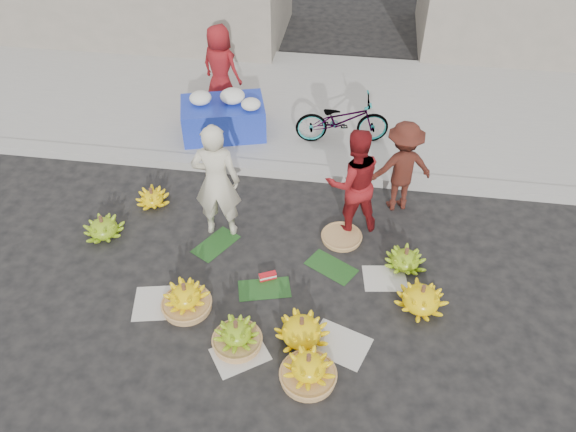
# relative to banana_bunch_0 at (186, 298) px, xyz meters

# --- Properties ---
(ground) EXTENTS (80.00, 80.00, 0.00)m
(ground) POSITION_rel_banana_bunch_0_xyz_m (0.98, 0.63, -0.18)
(ground) COLOR black
(ground) RESTS_ON ground
(curb) EXTENTS (40.00, 0.25, 0.15)m
(curb) POSITION_rel_banana_bunch_0_xyz_m (0.98, 2.83, -0.10)
(curb) COLOR #999691
(curb) RESTS_ON ground
(sidewalk) EXTENTS (40.00, 4.00, 0.12)m
(sidewalk) POSITION_rel_banana_bunch_0_xyz_m (0.98, 4.93, -0.12)
(sidewalk) COLOR #999691
(sidewalk) RESTS_ON ground
(newspaper_scatter) EXTENTS (3.20, 1.80, 0.00)m
(newspaper_scatter) POSITION_rel_banana_bunch_0_xyz_m (0.98, -0.17, -0.17)
(newspaper_scatter) COLOR beige
(newspaper_scatter) RESTS_ON ground
(banana_leaves) EXTENTS (2.00, 1.00, 0.00)m
(banana_leaves) POSITION_rel_banana_bunch_0_xyz_m (0.88, 0.83, -0.17)
(banana_leaves) COLOR #174316
(banana_leaves) RESTS_ON ground
(banana_bunch_0) EXTENTS (0.64, 0.64, 0.42)m
(banana_bunch_0) POSITION_rel_banana_bunch_0_xyz_m (0.00, 0.00, 0.00)
(banana_bunch_0) COLOR #AB7B47
(banana_bunch_0) RESTS_ON ground
(banana_bunch_1) EXTENTS (0.60, 0.60, 0.40)m
(banana_bunch_1) POSITION_rel_banana_bunch_0_xyz_m (0.72, -0.43, -0.01)
(banana_bunch_1) COLOR #AB7B47
(banana_bunch_1) RESTS_ON ground
(banana_bunch_2) EXTENTS (0.66, 0.66, 0.43)m
(banana_bunch_2) POSITION_rel_banana_bunch_0_xyz_m (1.57, -0.77, 0.00)
(banana_bunch_2) COLOR #AB7B47
(banana_bunch_2) RESTS_ON ground
(banana_bunch_3) EXTENTS (0.71, 0.71, 0.39)m
(banana_bunch_3) POSITION_rel_banana_bunch_0_xyz_m (1.44, -0.28, -0.00)
(banana_bunch_3) COLOR yellow
(banana_bunch_3) RESTS_ON ground
(banana_bunch_4) EXTENTS (0.66, 0.66, 0.39)m
(banana_bunch_4) POSITION_rel_banana_bunch_0_xyz_m (2.80, 0.41, -0.00)
(banana_bunch_4) COLOR yellow
(banana_bunch_4) RESTS_ON ground
(banana_bunch_5) EXTENTS (0.65, 0.65, 0.33)m
(banana_bunch_5) POSITION_rel_banana_bunch_0_xyz_m (2.62, 1.07, -0.04)
(banana_bunch_5) COLOR #699D16
(banana_bunch_5) RESTS_ON ground
(banana_bunch_6) EXTENTS (0.71, 0.71, 0.34)m
(banana_bunch_6) POSITION_rel_banana_bunch_0_xyz_m (-1.49, 1.08, -0.03)
(banana_bunch_6) COLOR #699D16
(banana_bunch_6) RESTS_ON ground
(banana_bunch_7) EXTENTS (0.45, 0.45, 0.29)m
(banana_bunch_7) POSITION_rel_banana_bunch_0_xyz_m (-1.04, 1.83, -0.05)
(banana_bunch_7) COLOR yellow
(banana_bunch_7) RESTS_ON ground
(basket_spare) EXTENTS (0.69, 0.69, 0.06)m
(basket_spare) POSITION_rel_banana_bunch_0_xyz_m (1.77, 1.48, -0.14)
(basket_spare) COLOR #AB7B47
(basket_spare) RESTS_ON ground
(incense_stack) EXTENTS (0.23, 0.16, 0.09)m
(incense_stack) POSITION_rel_banana_bunch_0_xyz_m (0.89, 0.60, -0.12)
(incense_stack) COLOR red
(incense_stack) RESTS_ON ground
(vendor_cream) EXTENTS (0.66, 0.46, 1.72)m
(vendor_cream) POSITION_rel_banana_bunch_0_xyz_m (0.09, 1.42, 0.68)
(vendor_cream) COLOR beige
(vendor_cream) RESTS_ON ground
(vendor_red) EXTENTS (0.92, 0.82, 1.57)m
(vendor_red) POSITION_rel_banana_bunch_0_xyz_m (1.86, 1.77, 0.61)
(vendor_red) COLOR maroon
(vendor_red) RESTS_ON ground
(man_striped) EXTENTS (1.02, 0.77, 1.40)m
(man_striped) POSITION_rel_banana_bunch_0_xyz_m (2.51, 2.32, 0.52)
(man_striped) COLOR maroon
(man_striped) RESTS_ON ground
(flower_table) EXTENTS (1.53, 1.19, 0.79)m
(flower_table) POSITION_rel_banana_bunch_0_xyz_m (-0.38, 3.68, 0.27)
(flower_table) COLOR #1A2EAC
(flower_table) RESTS_ON sidewalk
(grey_bucket) EXTENTS (0.26, 0.26, 0.30)m
(grey_bucket) POSITION_rel_banana_bunch_0_xyz_m (-0.96, 3.66, 0.09)
(grey_bucket) COLOR slate
(grey_bucket) RESTS_ON sidewalk
(flower_vendor) EXTENTS (0.86, 0.72, 1.50)m
(flower_vendor) POSITION_rel_banana_bunch_0_xyz_m (-0.61, 4.57, 0.70)
(flower_vendor) COLOR maroon
(flower_vendor) RESTS_ON sidewalk
(bicycle) EXTENTS (0.76, 1.58, 0.80)m
(bicycle) POSITION_rel_banana_bunch_0_xyz_m (1.59, 3.74, 0.34)
(bicycle) COLOR gray
(bicycle) RESTS_ON sidewalk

